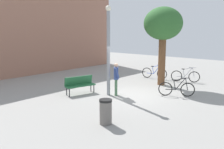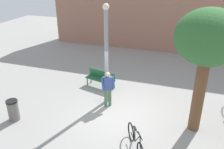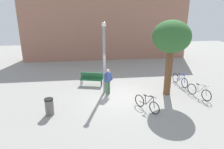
{
  "view_description": "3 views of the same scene",
  "coord_description": "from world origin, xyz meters",
  "px_view_note": "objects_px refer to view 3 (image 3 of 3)",
  "views": [
    {
      "loc": [
        -10.47,
        -7.42,
        3.33
      ],
      "look_at": [
        -0.37,
        1.19,
        0.95
      ],
      "focal_mm": 40.18,
      "sensor_mm": 36.0,
      "label": 1
    },
    {
      "loc": [
        2.37,
        -8.27,
        5.85
      ],
      "look_at": [
        -0.87,
        1.33,
        1.23
      ],
      "focal_mm": 38.27,
      "sensor_mm": 36.0,
      "label": 2
    },
    {
      "loc": [
        -2.12,
        -12.01,
        5.66
      ],
      "look_at": [
        -0.37,
        1.93,
        0.83
      ],
      "focal_mm": 34.17,
      "sensor_mm": 36.0,
      "label": 3
    }
  ],
  "objects_px": {
    "bicycle_blue": "(180,80)",
    "trash_bin": "(49,107)",
    "plaza_tree": "(171,38)",
    "bicycle_black": "(147,104)",
    "park_bench": "(92,78)",
    "person_by_lamppost": "(108,80)",
    "lamppost": "(104,56)",
    "bicycle_silver": "(199,92)"
  },
  "relations": [
    {
      "from": "bicycle_silver",
      "to": "trash_bin",
      "type": "xyz_separation_m",
      "value": [
        -8.85,
        -1.01,
        0.08
      ]
    },
    {
      "from": "lamppost",
      "to": "bicycle_silver",
      "type": "distance_m",
      "value": 6.28
    },
    {
      "from": "bicycle_blue",
      "to": "trash_bin",
      "type": "distance_m",
      "value": 9.12
    },
    {
      "from": "bicycle_silver",
      "to": "bicycle_blue",
      "type": "height_order",
      "value": "same"
    },
    {
      "from": "lamppost",
      "to": "bicycle_black",
      "type": "relative_size",
      "value": 2.84
    },
    {
      "from": "plaza_tree",
      "to": "park_bench",
      "type": "bearing_deg",
      "value": 155.48
    },
    {
      "from": "person_by_lamppost",
      "to": "bicycle_blue",
      "type": "relative_size",
      "value": 0.93
    },
    {
      "from": "person_by_lamppost",
      "to": "trash_bin",
      "type": "bearing_deg",
      "value": -145.75
    },
    {
      "from": "lamppost",
      "to": "bicycle_silver",
      "type": "bearing_deg",
      "value": -15.78
    },
    {
      "from": "park_bench",
      "to": "bicycle_black",
      "type": "xyz_separation_m",
      "value": [
        2.86,
        -4.11,
        -0.16
      ]
    },
    {
      "from": "trash_bin",
      "to": "bicycle_black",
      "type": "bearing_deg",
      "value": -1.95
    },
    {
      "from": "person_by_lamppost",
      "to": "bicycle_blue",
      "type": "bearing_deg",
      "value": 9.53
    },
    {
      "from": "plaza_tree",
      "to": "trash_bin",
      "type": "relative_size",
      "value": 5.13
    },
    {
      "from": "lamppost",
      "to": "trash_bin",
      "type": "height_order",
      "value": "lamppost"
    },
    {
      "from": "person_by_lamppost",
      "to": "bicycle_black",
      "type": "bearing_deg",
      "value": -52.51
    },
    {
      "from": "bicycle_blue",
      "to": "bicycle_silver",
      "type": "bearing_deg",
      "value": -82.36
    },
    {
      "from": "plaza_tree",
      "to": "bicycle_blue",
      "type": "height_order",
      "value": "plaza_tree"
    },
    {
      "from": "person_by_lamppost",
      "to": "trash_bin",
      "type": "height_order",
      "value": "person_by_lamppost"
    },
    {
      "from": "trash_bin",
      "to": "person_by_lamppost",
      "type": "bearing_deg",
      "value": 34.25
    },
    {
      "from": "person_by_lamppost",
      "to": "park_bench",
      "type": "height_order",
      "value": "person_by_lamppost"
    },
    {
      "from": "park_bench",
      "to": "lamppost",
      "type": "bearing_deg",
      "value": -58.53
    },
    {
      "from": "lamppost",
      "to": "bicycle_blue",
      "type": "height_order",
      "value": "lamppost"
    },
    {
      "from": "lamppost",
      "to": "bicycle_black",
      "type": "height_order",
      "value": "lamppost"
    },
    {
      "from": "lamppost",
      "to": "park_bench",
      "type": "bearing_deg",
      "value": 121.47
    },
    {
      "from": "lamppost",
      "to": "bicycle_silver",
      "type": "xyz_separation_m",
      "value": [
        5.71,
        -1.61,
        -2.06
      ]
    },
    {
      "from": "bicycle_blue",
      "to": "trash_bin",
      "type": "xyz_separation_m",
      "value": [
        -8.56,
        -3.14,
        0.08
      ]
    },
    {
      "from": "plaza_tree",
      "to": "bicycle_silver",
      "type": "xyz_separation_m",
      "value": [
        1.78,
        -0.76,
        -3.2
      ]
    },
    {
      "from": "park_bench",
      "to": "trash_bin",
      "type": "bearing_deg",
      "value": -120.71
    },
    {
      "from": "plaza_tree",
      "to": "bicycle_black",
      "type": "distance_m",
      "value": 4.19
    },
    {
      "from": "bicycle_silver",
      "to": "person_by_lamppost",
      "type": "bearing_deg",
      "value": 167.21
    },
    {
      "from": "trash_bin",
      "to": "park_bench",
      "type": "bearing_deg",
      "value": 59.29
    },
    {
      "from": "bicycle_black",
      "to": "bicycle_blue",
      "type": "distance_m",
      "value": 4.73
    },
    {
      "from": "bicycle_silver",
      "to": "bicycle_black",
      "type": "xyz_separation_m",
      "value": [
        -3.66,
        -1.18,
        0.0
      ]
    },
    {
      "from": "bicycle_black",
      "to": "trash_bin",
      "type": "relative_size",
      "value": 1.74
    },
    {
      "from": "lamppost",
      "to": "park_bench",
      "type": "distance_m",
      "value": 2.45
    },
    {
      "from": "park_bench",
      "to": "plaza_tree",
      "type": "bearing_deg",
      "value": -24.52
    },
    {
      "from": "plaza_tree",
      "to": "bicycle_silver",
      "type": "height_order",
      "value": "plaza_tree"
    },
    {
      "from": "bicycle_blue",
      "to": "trash_bin",
      "type": "bearing_deg",
      "value": -159.85
    },
    {
      "from": "lamppost",
      "to": "person_by_lamppost",
      "type": "xyz_separation_m",
      "value": [
        0.18,
        -0.36,
        -1.48
      ]
    },
    {
      "from": "bicycle_black",
      "to": "trash_bin",
      "type": "height_order",
      "value": "bicycle_black"
    },
    {
      "from": "person_by_lamppost",
      "to": "plaza_tree",
      "type": "height_order",
      "value": "plaza_tree"
    },
    {
      "from": "park_bench",
      "to": "bicycle_silver",
      "type": "relative_size",
      "value": 0.98
    }
  ]
}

